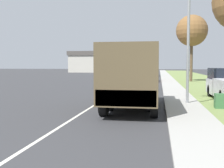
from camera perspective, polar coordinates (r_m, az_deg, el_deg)
The scene contains 14 objects.
ground_plane at distance 41.05m, azimuth 4.91°, elevation 1.02°, with size 180.00×180.00×0.00m, color #38383A.
lane_centre_stripe at distance 41.05m, azimuth 4.91°, elevation 1.02°, with size 0.12×120.00×0.00m.
sidewalk_right at distance 40.94m, azimuth 11.20°, elevation 1.04°, with size 1.80×120.00×0.12m.
grass_strip_right at distance 41.31m, azimuth 17.31°, elevation 0.89°, with size 7.00×120.00×0.02m.
military_truck at distance 13.16m, azimuth 4.36°, elevation 1.81°, with size 2.34×6.62×2.91m.
car_nearest_ahead at distance 23.84m, azimuth 5.04°, elevation 0.51°, with size 1.74×4.03×1.48m.
car_second_ahead at distance 35.39m, azimuth 7.41°, elevation 1.67°, with size 1.76×4.72×1.55m.
car_third_ahead at distance 51.54m, azimuth 8.23°, elevation 2.37°, with size 1.79×4.35×1.55m.
car_fourth_ahead at distance 59.42m, azimuth 4.78°, elevation 2.66°, with size 1.71×4.09×1.72m.
car_farthest_ahead at distance 74.32m, azimuth 8.28°, elevation 2.89°, with size 1.89×3.97×1.72m.
lamp_post at distance 15.17m, azimuth 14.51°, elevation 12.24°, with size 1.69×0.24×7.05m.
tree_far_right at distance 36.33m, azimuth 15.91°, elevation 10.34°, with size 3.83×3.83×8.16m.
utility_box at distance 14.34m, azimuth 21.21°, elevation -3.23°, with size 0.55×0.45×0.70m.
building_distant at distance 79.99m, azimuth -2.89°, elevation 4.52°, with size 13.92×13.49×5.67m.
Camera 1 is at (3.28, -0.87, 2.10)m, focal length 45.00 mm.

